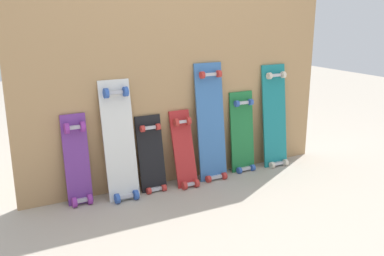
{
  "coord_description": "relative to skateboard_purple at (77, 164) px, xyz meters",
  "views": [
    {
      "loc": [
        -1.47,
        -2.84,
        1.32
      ],
      "look_at": [
        0.0,
        -0.07,
        0.45
      ],
      "focal_mm": 40.09,
      "sensor_mm": 36.0,
      "label": 1
    }
  ],
  "objects": [
    {
      "name": "skateboard_black",
      "position": [
        0.55,
        -0.02,
        -0.04
      ],
      "size": [
        0.2,
        0.18,
        0.63
      ],
      "color": "black",
      "rests_on": "ground"
    },
    {
      "name": "skateboard_purple",
      "position": [
        0.0,
        0.0,
        0.0
      ],
      "size": [
        0.17,
        0.16,
        0.69
      ],
      "color": "#6B338C",
      "rests_on": "ground"
    },
    {
      "name": "skateboard_white",
      "position": [
        0.3,
        -0.04,
        0.11
      ],
      "size": [
        0.23,
        0.23,
        0.91
      ],
      "color": "silver",
      "rests_on": "ground"
    },
    {
      "name": "plywood_wall_panel",
      "position": [
        0.87,
        0.08,
        0.5
      ],
      "size": [
        2.55,
        0.04,
        1.57
      ],
      "primitive_type": "cube",
      "color": "tan",
      "rests_on": "ground"
    },
    {
      "name": "skateboard_teal",
      "position": [
        1.7,
        -0.01,
        0.11
      ],
      "size": [
        0.24,
        0.18,
        0.94
      ],
      "color": "#197A7F",
      "rests_on": "ground"
    },
    {
      "name": "skateboard_blue",
      "position": [
        1.06,
        -0.02,
        0.14
      ],
      "size": [
        0.24,
        0.2,
        0.99
      ],
      "color": "#386BAD",
      "rests_on": "ground"
    },
    {
      "name": "skateboard_green",
      "position": [
        1.38,
        0.0,
        0.01
      ],
      "size": [
        0.22,
        0.15,
        0.74
      ],
      "color": "#1E7238",
      "rests_on": "ground"
    },
    {
      "name": "ground_plane",
      "position": [
        0.87,
        0.01,
        -0.29
      ],
      "size": [
        12.0,
        12.0,
        0.0
      ],
      "primitive_type": "plane",
      "color": "#A89E8E"
    },
    {
      "name": "skateboard_red",
      "position": [
        0.81,
        -0.05,
        -0.04
      ],
      "size": [
        0.17,
        0.24,
        0.64
      ],
      "color": "#B22626",
      "rests_on": "ground"
    }
  ]
}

